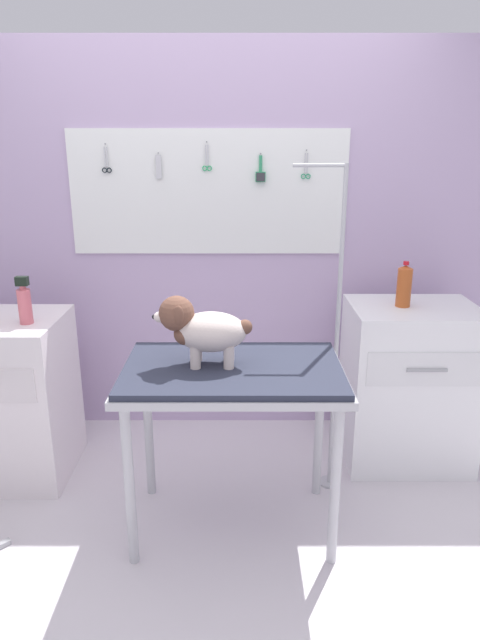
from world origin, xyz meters
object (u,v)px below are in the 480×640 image
object	(u,v)px
grooming_arm	(335,348)
cabinet_right	(409,384)
grooming_table	(234,384)
dog	(202,328)
soda_bottle	(405,286)

from	to	relation	value
grooming_arm	cabinet_right	size ratio (longest dim) A/B	1.82
cabinet_right	grooming_table	bearing A→B (deg)	-148.03
grooming_table	dog	bearing A→B (deg)	171.52
dog	cabinet_right	xyz separation A→B (m)	(1.10, 0.58, -0.52)
cabinet_right	soda_bottle	world-z (taller)	soda_bottle
dog	soda_bottle	bearing A→B (deg)	29.70
grooming_table	dog	world-z (taller)	dog
grooming_arm	dog	bearing A→B (deg)	-153.85
cabinet_right	dog	bearing A→B (deg)	-152.09
grooming_table	grooming_arm	size ratio (longest dim) A/B	0.59
dog	cabinet_right	distance (m)	1.35
grooming_arm	dog	xyz separation A→B (m)	(-0.63, -0.31, 0.21)
dog	soda_bottle	world-z (taller)	soda_bottle
grooming_arm	cabinet_right	xyz separation A→B (m)	(0.47, 0.27, -0.32)
grooming_table	soda_bottle	size ratio (longest dim) A/B	4.02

